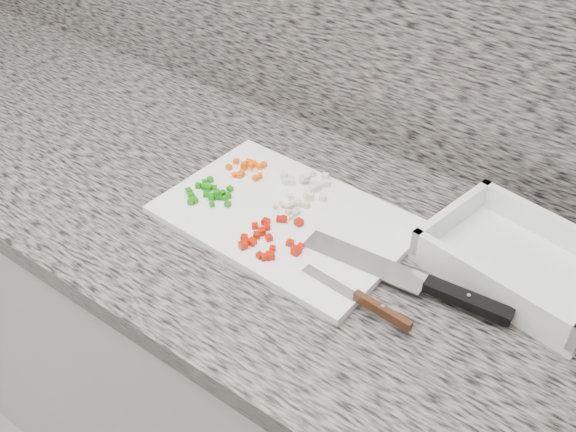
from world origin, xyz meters
name	(u,v)px	position (x,y,z in m)	size (l,w,h in m)	color
cabinet	(261,371)	(0.00, 1.44, 0.43)	(3.92, 0.62, 0.86)	silver
countertop	(254,215)	(0.00, 1.44, 0.88)	(3.96, 0.64, 0.04)	slate
cutting_board	(286,218)	(0.07, 1.44, 0.91)	(0.42, 0.28, 0.01)	white
carrot_pile	(248,168)	(-0.07, 1.51, 0.92)	(0.08, 0.07, 0.02)	#FF5C05
onion_pile	(307,186)	(0.06, 1.52, 0.92)	(0.11, 0.11, 0.02)	silver
green_pepper_pile	(208,193)	(-0.07, 1.40, 0.92)	(0.09, 0.08, 0.02)	#197D0B
red_pepper_pile	(272,238)	(0.09, 1.37, 0.92)	(0.11, 0.12, 0.01)	#BD1502
garlic_pile	(290,209)	(0.07, 1.45, 0.92)	(0.05, 0.04, 0.01)	beige
chef_knife	(430,286)	(0.35, 1.43, 0.92)	(0.34, 0.06, 0.02)	silver
paring_knife	(368,303)	(0.29, 1.34, 0.92)	(0.19, 0.03, 0.02)	silver
tray	(521,264)	(0.44, 1.56, 0.92)	(0.31, 0.25, 0.06)	white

